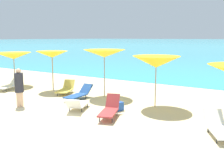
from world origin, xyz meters
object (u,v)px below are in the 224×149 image
object	(u,v)px
lounge_chair_2	(77,104)
umbrella_2	(104,53)
lounge_chair_1	(219,127)
lounge_chair_5	(66,89)
umbrella_1	(52,54)
umbrella_3	(156,62)
cooler_box	(117,106)
umbrella_0	(14,56)
lounge_chair_4	(10,85)
lounge_chair_0	(110,109)
lounge_chair_3	(79,94)
beachgoer_1	(19,87)

from	to	relation	value
lounge_chair_2	umbrella_2	bearing A→B (deg)	-101.65
lounge_chair_1	lounge_chair_5	size ratio (longest dim) A/B	1.08
umbrella_1	umbrella_2	world-z (taller)	umbrella_2
umbrella_3	cooler_box	xyz separation A→B (m)	(-1.17, -1.23, -1.74)
umbrella_0	lounge_chair_5	xyz separation A→B (m)	(4.12, -0.01, -1.56)
umbrella_1	lounge_chair_5	size ratio (longest dim) A/B	1.42
lounge_chair_2	lounge_chair_5	xyz separation A→B (m)	(-2.43, 2.02, 0.01)
lounge_chair_1	lounge_chair_4	distance (m)	11.17
lounge_chair_0	lounge_chair_3	world-z (taller)	lounge_chair_0
lounge_chair_3	lounge_chair_4	xyz separation A→B (m)	(-4.77, -0.28, -0.02)
umbrella_1	umbrella_2	distance (m)	3.25
lounge_chair_4	umbrella_2	bearing A→B (deg)	-2.63
umbrella_1	umbrella_3	distance (m)	6.13
lounge_chair_2	cooler_box	xyz separation A→B (m)	(1.33, 0.85, -0.07)
lounge_chair_3	umbrella_2	bearing A→B (deg)	59.18
lounge_chair_2	cooler_box	distance (m)	1.58
umbrella_1	lounge_chair_2	size ratio (longest dim) A/B	1.50
lounge_chair_1	lounge_chair_5	distance (m)	7.95
lounge_chair_4	beachgoer_1	size ratio (longest dim) A/B	1.07
umbrella_1	lounge_chair_0	world-z (taller)	umbrella_1
umbrella_3	lounge_chair_0	world-z (taller)	umbrella_3
lounge_chair_1	lounge_chair_2	world-z (taller)	lounge_chair_1
umbrella_3	beachgoer_1	xyz separation A→B (m)	(-4.91, -2.96, -1.06)
beachgoer_1	cooler_box	xyz separation A→B (m)	(3.75, 1.73, -0.68)
umbrella_1	umbrella_3	size ratio (longest dim) A/B	1.00
umbrella_0	umbrella_2	bearing A→B (deg)	5.13
lounge_chair_0	lounge_chair_1	distance (m)	3.72
cooler_box	beachgoer_1	bearing A→B (deg)	-139.39
umbrella_0	umbrella_3	world-z (taller)	umbrella_3
umbrella_1	cooler_box	world-z (taller)	umbrella_1
umbrella_1	lounge_chair_2	distance (m)	4.63
cooler_box	lounge_chair_0	bearing A→B (deg)	-58.66
umbrella_0	lounge_chair_4	world-z (taller)	umbrella_0
lounge_chair_0	beachgoer_1	size ratio (longest dim) A/B	0.95
lounge_chair_4	cooler_box	size ratio (longest dim) A/B	3.50
umbrella_2	umbrella_1	bearing A→B (deg)	-174.87
umbrella_0	umbrella_3	bearing A→B (deg)	0.32
umbrella_1	lounge_chair_0	size ratio (longest dim) A/B	1.40
beachgoer_1	umbrella_3	bearing A→B (deg)	146.00
lounge_chair_5	cooler_box	xyz separation A→B (m)	(3.77, -1.17, -0.09)
umbrella_3	lounge_chair_1	size ratio (longest dim) A/B	1.33
umbrella_0	lounge_chair_3	bearing A→B (deg)	-6.37
lounge_chair_1	beachgoer_1	xyz separation A→B (m)	(-7.71, -1.04, 0.60)
lounge_chair_0	lounge_chair_3	size ratio (longest dim) A/B	0.94
umbrella_0	lounge_chair_0	distance (m)	8.54
lounge_chair_1	cooler_box	distance (m)	4.02
lounge_chair_0	lounge_chair_4	xyz separation A→B (m)	(-7.42, 1.21, -0.06)
lounge_chair_0	beachgoer_1	distance (m)	4.12
umbrella_2	lounge_chair_3	bearing A→B (deg)	-119.97
lounge_chair_4	cooler_box	world-z (taller)	lounge_chair_4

